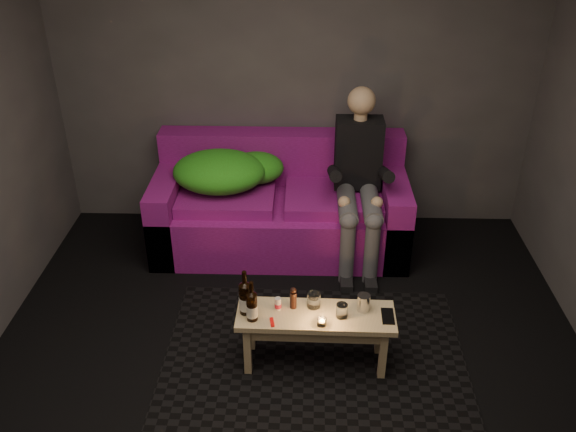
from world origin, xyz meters
The scene contains 17 objects.
floor centered at (0.00, 0.00, 0.00)m, with size 4.50×4.50×0.00m, color black.
room centered at (0.00, 0.47, 1.64)m, with size 4.50×4.50×4.50m.
rug centered at (0.17, 0.38, 0.00)m, with size 1.98×1.44×0.01m, color black.
sofa centered at (-0.11, 1.82, 0.32)m, with size 2.07×0.93×0.89m.
green_blanket centered at (-0.55, 1.81, 0.67)m, with size 0.91×0.62×0.31m.
person centered at (0.52, 1.65, 0.72)m, with size 0.37×0.86×1.38m.
coffee_table centered at (0.17, 0.33, 0.33)m, with size 1.00×0.33×0.41m.
beer_bottle_a centered at (-0.26, 0.34, 0.52)m, with size 0.08×0.08×0.31m.
beer_bottle_b centered at (-0.22, 0.27, 0.51)m, with size 0.07×0.07×0.28m.
salt_shaker centered at (-0.06, 0.37, 0.45)m, with size 0.04×0.04×0.09m, color silver.
pepper_mill centered at (0.03, 0.39, 0.46)m, with size 0.04×0.04×0.11m, color black.
tumbler_back centered at (0.16, 0.41, 0.46)m, with size 0.08×0.08×0.10m, color white.
tealight centered at (0.21, 0.23, 0.43)m, with size 0.06×0.06×0.04m.
tumbler_front centered at (0.33, 0.31, 0.45)m, with size 0.07×0.07×0.09m, color white.
steel_cup centered at (0.47, 0.38, 0.46)m, with size 0.08×0.08×0.11m, color #ACAEB3.
smartphone centered at (0.62, 0.32, 0.41)m, with size 0.08×0.15×0.01m, color black.
red_lighter centered at (-0.10, 0.24, 0.41)m, with size 0.02×0.08×0.01m, color red.
Camera 1 is at (0.09, -2.65, 2.84)m, focal length 38.00 mm.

